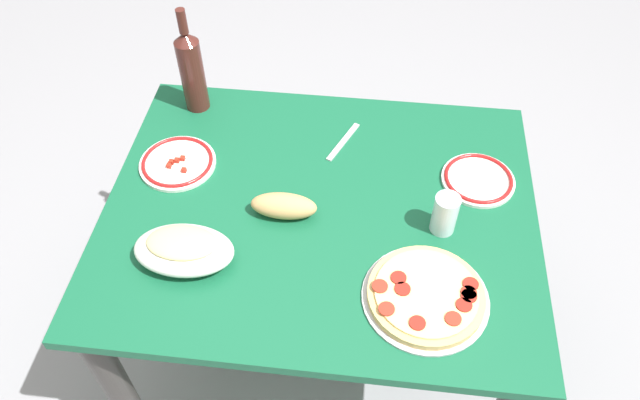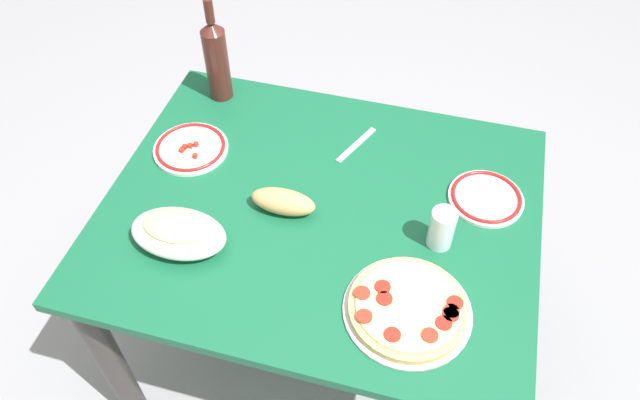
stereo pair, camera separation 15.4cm
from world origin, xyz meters
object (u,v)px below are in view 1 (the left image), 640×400
(dining_table, at_px, (320,238))
(wine_bottle, at_px, (191,69))
(bread_loaf, at_px, (284,206))
(baked_pasta_dish, at_px, (184,249))
(side_plate_near, at_px, (478,179))
(water_glass, at_px, (445,214))
(pepperoni_pizza, at_px, (426,295))
(side_plate_far, at_px, (178,162))

(dining_table, xyz_separation_m, wine_bottle, (0.41, -0.36, 0.26))
(dining_table, bearing_deg, bread_loaf, 19.78)
(baked_pasta_dish, xyz_separation_m, side_plate_near, (-0.71, -0.34, -0.03))
(water_glass, relative_size, bread_loaf, 0.66)
(wine_bottle, relative_size, water_glass, 2.92)
(baked_pasta_dish, bearing_deg, dining_table, -146.79)
(dining_table, xyz_separation_m, side_plate_near, (-0.41, -0.14, 0.14))
(side_plate_near, bearing_deg, bread_loaf, 19.01)
(pepperoni_pizza, height_order, water_glass, water_glass)
(baked_pasta_dish, xyz_separation_m, side_plate_far, (0.10, -0.31, -0.03))
(dining_table, relative_size, water_glass, 10.00)
(pepperoni_pizza, distance_m, water_glass, 0.22)
(dining_table, xyz_separation_m, bread_loaf, (0.09, 0.03, 0.16))
(wine_bottle, xyz_separation_m, bread_loaf, (-0.32, 0.39, -0.10))
(pepperoni_pizza, distance_m, wine_bottle, 0.92)
(side_plate_near, height_order, bread_loaf, bread_loaf)
(water_glass, height_order, bread_loaf, water_glass)
(baked_pasta_dish, bearing_deg, side_plate_near, -154.64)
(dining_table, distance_m, bread_loaf, 0.19)
(side_plate_far, bearing_deg, baked_pasta_dish, 108.82)
(baked_pasta_dish, relative_size, side_plate_far, 1.15)
(baked_pasta_dish, distance_m, bread_loaf, 0.27)
(water_glass, bearing_deg, side_plate_far, -11.21)
(dining_table, distance_m, side_plate_near, 0.45)
(water_glass, height_order, side_plate_near, water_glass)
(bread_loaf, bearing_deg, side_plate_near, -160.99)
(pepperoni_pizza, distance_m, bread_loaf, 0.42)
(side_plate_far, bearing_deg, dining_table, 164.86)
(pepperoni_pizza, distance_m, side_plate_far, 0.76)
(dining_table, distance_m, pepperoni_pizza, 0.39)
(side_plate_far, height_order, bread_loaf, bread_loaf)
(water_glass, xyz_separation_m, side_plate_far, (0.72, -0.14, -0.05))
(pepperoni_pizza, height_order, bread_loaf, bread_loaf)
(pepperoni_pizza, xyz_separation_m, side_plate_far, (0.67, -0.35, -0.01))
(dining_table, relative_size, side_plate_near, 5.69)
(dining_table, bearing_deg, pepperoni_pizza, 137.82)
(baked_pasta_dish, distance_m, water_glass, 0.63)
(dining_table, height_order, pepperoni_pizza, pepperoni_pizza)
(dining_table, height_order, side_plate_near, side_plate_near)
(dining_table, distance_m, water_glass, 0.36)
(baked_pasta_dish, bearing_deg, pepperoni_pizza, 175.24)
(bread_loaf, bearing_deg, wine_bottle, -50.54)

